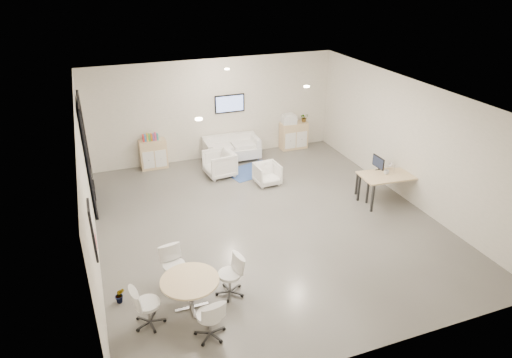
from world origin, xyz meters
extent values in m
cube|color=#5A5852|center=(0.00, 0.00, -0.40)|extent=(8.00, 9.00, 0.80)
cube|color=white|center=(0.00, 0.00, 3.60)|extent=(8.00, 9.00, 0.80)
cube|color=silver|center=(0.00, 4.90, 1.60)|extent=(8.00, 0.80, 3.20)
cube|color=silver|center=(0.00, -4.90, 1.60)|extent=(8.00, 0.80, 3.20)
cube|color=silver|center=(-4.40, 0.00, 1.60)|extent=(0.80, 9.00, 3.20)
cube|color=silver|center=(4.40, 0.00, 1.60)|extent=(0.80, 9.00, 3.20)
cube|color=black|center=(-3.96, 2.50, 1.43)|extent=(0.02, 1.90, 2.85)
cube|color=black|center=(-3.94, 2.50, 2.81)|extent=(0.06, 1.90, 0.08)
cube|color=black|center=(-3.94, 1.59, 1.43)|extent=(0.06, 0.08, 2.85)
cube|color=black|center=(-3.94, 3.41, 1.43)|extent=(0.06, 0.08, 2.85)
cube|color=black|center=(-3.94, 2.65, 1.43)|extent=(0.06, 0.07, 2.85)
cube|color=#B2B2B7|center=(-3.90, 2.05, 1.05)|extent=(0.04, 0.60, 0.05)
cube|color=black|center=(-3.98, -1.60, 1.55)|extent=(0.04, 0.54, 1.04)
cube|color=white|center=(-3.95, -1.60, 1.55)|extent=(0.01, 0.46, 0.96)
cube|color=#D94252|center=(-3.95, -1.60, 1.35)|extent=(0.01, 0.32, 0.30)
cube|color=black|center=(0.50, 4.46, 1.75)|extent=(0.98, 0.05, 0.58)
cube|color=#89A2ED|center=(0.50, 4.44, 1.75)|extent=(0.90, 0.01, 0.50)
cylinder|color=#FFEAC6|center=(-1.80, -1.00, 3.18)|extent=(0.14, 0.14, 0.03)
cylinder|color=#FFEAC6|center=(1.20, 0.50, 3.18)|extent=(0.14, 0.14, 0.03)
cylinder|color=#FFEAC6|center=(0.00, 3.00, 3.18)|extent=(0.14, 0.14, 0.03)
cube|color=#D5B280|center=(-2.07, 4.27, 0.45)|extent=(0.81, 0.40, 0.91)
cube|color=white|center=(-2.26, 4.06, 0.36)|extent=(0.34, 0.02, 0.55)
cube|color=white|center=(-1.89, 4.06, 0.36)|extent=(0.34, 0.02, 0.55)
cube|color=#D5B280|center=(2.70, 4.26, 0.46)|extent=(0.92, 0.43, 0.92)
cube|color=white|center=(2.49, 4.03, 0.37)|extent=(0.39, 0.02, 0.55)
cube|color=white|center=(2.91, 4.03, 0.37)|extent=(0.39, 0.02, 0.55)
cube|color=red|center=(-2.33, 4.27, 1.02)|extent=(0.04, 0.14, 0.22)
cube|color=#337FCC|center=(-2.26, 4.27, 1.02)|extent=(0.04, 0.14, 0.22)
cube|color=gold|center=(-2.20, 4.27, 1.02)|extent=(0.04, 0.14, 0.22)
cube|color=#4CB24C|center=(-2.14, 4.27, 1.02)|extent=(0.04, 0.14, 0.22)
cube|color=#CC6619|center=(-2.08, 4.27, 1.02)|extent=(0.04, 0.14, 0.22)
cube|color=purple|center=(-2.02, 4.27, 1.02)|extent=(0.04, 0.14, 0.22)
cube|color=#E54C7F|center=(-1.96, 4.27, 1.02)|extent=(0.04, 0.14, 0.22)
cube|color=teal|center=(-1.90, 4.27, 1.02)|extent=(0.04, 0.14, 0.22)
cube|color=white|center=(2.50, 4.26, 1.05)|extent=(0.50, 0.43, 0.27)
cube|color=white|center=(2.50, 4.26, 1.22)|extent=(0.38, 0.33, 0.06)
cube|color=silver|center=(0.39, 4.01, 0.27)|extent=(1.77, 0.92, 0.33)
cube|color=silver|center=(0.39, 4.35, 0.60)|extent=(1.75, 0.24, 0.33)
cube|color=silver|center=(-0.40, 4.01, 0.44)|extent=(0.18, 0.88, 0.66)
cube|color=silver|center=(1.19, 4.01, 0.44)|extent=(0.18, 0.88, 0.66)
cube|color=#305394|center=(0.69, 2.96, 0.01)|extent=(1.74, 1.37, 0.01)
imported|color=silver|center=(-0.32, 2.98, 0.42)|extent=(0.85, 0.90, 0.85)
imported|color=silver|center=(0.81, 1.96, 0.34)|extent=(0.70, 0.66, 0.69)
cube|color=#D5B280|center=(3.46, 0.21, 0.64)|extent=(1.32, 0.75, 0.04)
cube|color=black|center=(2.88, -0.06, 0.31)|extent=(0.05, 0.05, 0.62)
cube|color=black|center=(4.05, -0.06, 0.31)|extent=(0.05, 0.05, 0.62)
cube|color=black|center=(2.88, 0.48, 0.31)|extent=(0.05, 0.05, 0.62)
cube|color=black|center=(4.05, 0.48, 0.31)|extent=(0.05, 0.05, 0.62)
cube|color=#D5B280|center=(3.43, -0.18, 0.76)|extent=(1.56, 0.87, 0.04)
cube|color=black|center=(2.73, -0.50, 0.37)|extent=(0.05, 0.05, 0.74)
cube|color=black|center=(4.12, -0.50, 0.37)|extent=(0.05, 0.05, 0.74)
cube|color=black|center=(2.73, 0.15, 0.37)|extent=(0.05, 0.05, 0.74)
cube|color=black|center=(4.12, 0.15, 0.37)|extent=(0.05, 0.05, 0.74)
cylinder|color=black|center=(3.46, 0.36, 0.67)|extent=(0.20, 0.20, 0.02)
cube|color=black|center=(3.46, 0.36, 0.79)|extent=(0.04, 0.03, 0.24)
cube|color=black|center=(3.41, 0.36, 0.94)|extent=(0.03, 0.50, 0.32)
cylinder|color=#D5B280|center=(-2.47, -2.43, 0.64)|extent=(1.08, 1.08, 0.04)
cylinder|color=#B2B2B7|center=(-2.47, -2.43, 0.31)|extent=(0.10, 0.10, 0.62)
cube|color=#B2B2B7|center=(-2.47, -2.43, 0.01)|extent=(0.63, 0.06, 0.03)
cube|color=#B2B2B7|center=(-2.47, -2.43, 0.01)|extent=(0.06, 0.63, 0.03)
imported|color=#3F7F3F|center=(3.06, 4.23, 1.03)|extent=(0.28, 0.31, 0.23)
imported|color=#3F7F3F|center=(-3.70, -1.80, 0.08)|extent=(0.27, 0.38, 0.15)
imported|color=white|center=(3.38, -0.08, 0.85)|extent=(0.17, 0.15, 0.14)
camera|label=1|loc=(-3.67, -9.08, 5.88)|focal=32.00mm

